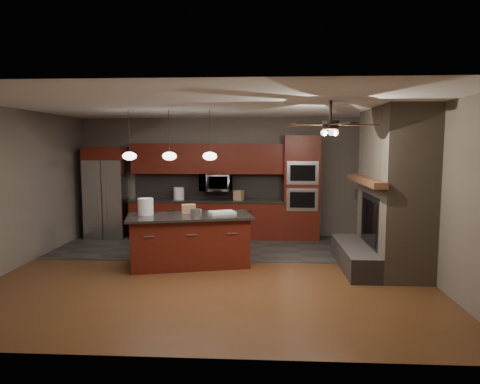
# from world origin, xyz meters

# --- Properties ---
(ground) EXTENTS (7.00, 7.00, 0.00)m
(ground) POSITION_xyz_m (0.00, 0.00, 0.00)
(ground) COLOR #5A311B
(ground) RESTS_ON ground
(ceiling) EXTENTS (7.00, 6.00, 0.02)m
(ceiling) POSITION_xyz_m (0.00, 0.00, 2.80)
(ceiling) COLOR white
(ceiling) RESTS_ON back_wall
(back_wall) EXTENTS (7.00, 0.02, 2.80)m
(back_wall) POSITION_xyz_m (0.00, 3.00, 1.40)
(back_wall) COLOR #665D51
(back_wall) RESTS_ON ground
(right_wall) EXTENTS (0.02, 6.00, 2.80)m
(right_wall) POSITION_xyz_m (3.50, 0.00, 1.40)
(right_wall) COLOR #665D51
(right_wall) RESTS_ON ground
(left_wall) EXTENTS (0.02, 6.00, 2.80)m
(left_wall) POSITION_xyz_m (-3.50, 0.00, 1.40)
(left_wall) COLOR #665D51
(left_wall) RESTS_ON ground
(slate_tile_patch) EXTENTS (7.00, 2.40, 0.01)m
(slate_tile_patch) POSITION_xyz_m (0.00, 1.80, 0.01)
(slate_tile_patch) COLOR #312F2C
(slate_tile_patch) RESTS_ON ground
(fireplace_column) EXTENTS (1.30, 2.10, 2.80)m
(fireplace_column) POSITION_xyz_m (3.04, 0.40, 1.30)
(fireplace_column) COLOR #796B57
(fireplace_column) RESTS_ON ground
(back_cabinetry) EXTENTS (3.59, 0.64, 2.20)m
(back_cabinetry) POSITION_xyz_m (-0.48, 2.74, 0.89)
(back_cabinetry) COLOR #56190F
(back_cabinetry) RESTS_ON ground
(oven_tower) EXTENTS (0.80, 0.63, 2.38)m
(oven_tower) POSITION_xyz_m (1.70, 2.69, 1.19)
(oven_tower) COLOR #56190F
(oven_tower) RESTS_ON ground
(microwave) EXTENTS (0.73, 0.41, 0.50)m
(microwave) POSITION_xyz_m (-0.27, 2.75, 1.30)
(microwave) COLOR silver
(microwave) RESTS_ON back_cabinetry
(refrigerator) EXTENTS (0.91, 0.75, 2.12)m
(refrigerator) POSITION_xyz_m (-2.81, 2.62, 1.06)
(refrigerator) COLOR silver
(refrigerator) RESTS_ON ground
(kitchen_island) EXTENTS (2.36, 1.49, 0.92)m
(kitchen_island) POSITION_xyz_m (-0.48, 0.36, 0.46)
(kitchen_island) COLOR #56190F
(kitchen_island) RESTS_ON ground
(white_bucket) EXTENTS (0.29, 0.29, 0.30)m
(white_bucket) POSITION_xyz_m (-1.26, 0.33, 1.07)
(white_bucket) COLOR silver
(white_bucket) RESTS_ON kitchen_island
(paint_can) EXTENTS (0.23, 0.23, 0.13)m
(paint_can) POSITION_xyz_m (-0.34, 0.22, 0.99)
(paint_can) COLOR #AFAFB4
(paint_can) RESTS_ON kitchen_island
(paint_tray) EXTENTS (0.54, 0.47, 0.04)m
(paint_tray) POSITION_xyz_m (0.08, 0.55, 0.94)
(paint_tray) COLOR white
(paint_tray) RESTS_ON kitchen_island
(cardboard_box) EXTENTS (0.29, 0.24, 0.16)m
(cardboard_box) POSITION_xyz_m (-0.54, 0.59, 1.00)
(cardboard_box) COLOR #9D7051
(cardboard_box) RESTS_ON kitchen_island
(counter_bucket) EXTENTS (0.31, 0.31, 0.28)m
(counter_bucket) POSITION_xyz_m (-1.14, 2.70, 1.04)
(counter_bucket) COLOR white
(counter_bucket) RESTS_ON back_cabinetry
(counter_box) EXTENTS (0.25, 0.23, 0.22)m
(counter_box) POSITION_xyz_m (0.26, 2.65, 1.01)
(counter_box) COLOR #9E7A52
(counter_box) RESTS_ON back_cabinetry
(pendant_left) EXTENTS (0.26, 0.26, 0.92)m
(pendant_left) POSITION_xyz_m (-1.65, 0.70, 1.96)
(pendant_left) COLOR black
(pendant_left) RESTS_ON ceiling
(pendant_center) EXTENTS (0.26, 0.26, 0.92)m
(pendant_center) POSITION_xyz_m (-0.90, 0.70, 1.96)
(pendant_center) COLOR black
(pendant_center) RESTS_ON ceiling
(pendant_right) EXTENTS (0.26, 0.26, 0.92)m
(pendant_right) POSITION_xyz_m (-0.15, 0.70, 1.96)
(pendant_right) COLOR black
(pendant_right) RESTS_ON ceiling
(ceiling_fan) EXTENTS (1.27, 1.33, 0.41)m
(ceiling_fan) POSITION_xyz_m (1.80, -0.80, 2.46)
(ceiling_fan) COLOR black
(ceiling_fan) RESTS_ON ceiling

